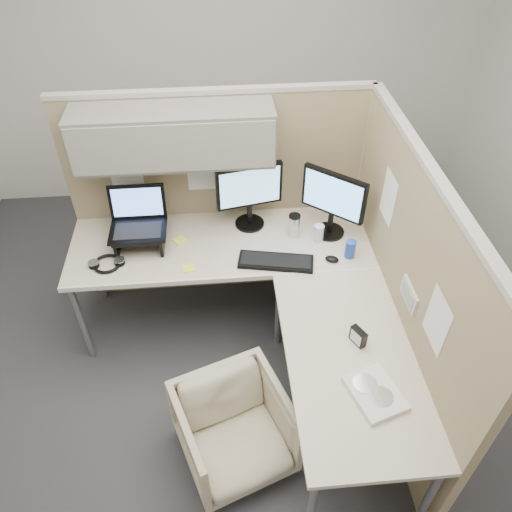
{
  "coord_description": "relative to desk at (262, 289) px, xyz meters",
  "views": [
    {
      "loc": [
        -0.1,
        -1.99,
        2.87
      ],
      "look_at": [
        0.1,
        0.25,
        0.85
      ],
      "focal_mm": 35.0,
      "sensor_mm": 36.0,
      "label": 1
    }
  ],
  "objects": [
    {
      "name": "ground",
      "position": [
        -0.12,
        -0.13,
        -0.69
      ],
      "size": [
        4.5,
        4.5,
        0.0
      ],
      "primitive_type": "plane",
      "color": "#303034",
      "rests_on": "ground"
    },
    {
      "name": "partition_back",
      "position": [
        -0.34,
        0.7,
        0.41
      ],
      "size": [
        2.0,
        0.36,
        1.63
      ],
      "color": "#9C8A66",
      "rests_on": "ground"
    },
    {
      "name": "partition_right",
      "position": [
        0.78,
        -0.19,
        0.13
      ],
      "size": [
        0.07,
        2.03,
        1.63
      ],
      "color": "#9C8A66",
      "rests_on": "ground"
    },
    {
      "name": "desk",
      "position": [
        0.0,
        0.0,
        0.0
      ],
      "size": [
        2.0,
        1.98,
        0.73
      ],
      "color": "beige",
      "rests_on": "ground"
    },
    {
      "name": "office_chair",
      "position": [
        -0.22,
        -0.68,
        -0.39
      ],
      "size": [
        0.73,
        0.71,
        0.6
      ],
      "primitive_type": "imported",
      "rotation": [
        0.0,
        0.0,
        0.34
      ],
      "color": "beige",
      "rests_on": "ground"
    },
    {
      "name": "monitor_left",
      "position": [
        -0.03,
        0.59,
        0.32
      ],
      "size": [
        0.44,
        0.2,
        0.47
      ],
      "rotation": [
        0.0,
        0.0,
        0.2
      ],
      "color": "black",
      "rests_on": "desk"
    },
    {
      "name": "monitor_right",
      "position": [
        0.5,
        0.45,
        0.32
      ],
      "size": [
        0.36,
        0.31,
        0.47
      ],
      "rotation": [
        0.0,
        0.0,
        -0.7
      ],
      "color": "black",
      "rests_on": "desk"
    },
    {
      "name": "laptop_station",
      "position": [
        -0.75,
        0.44,
        0.19
      ],
      "size": [
        0.36,
        0.31,
        0.37
      ],
      "color": "black",
      "rests_on": "desk"
    },
    {
      "name": "keyboard",
      "position": [
        0.11,
        0.18,
        0.05
      ],
      "size": [
        0.49,
        0.25,
        0.02
      ],
      "primitive_type": "cube",
      "rotation": [
        0.0,
        0.0,
        -0.2
      ],
      "color": "black",
      "rests_on": "desk"
    },
    {
      "name": "mouse",
      "position": [
        0.46,
        0.17,
        0.06
      ],
      "size": [
        0.1,
        0.09,
        0.03
      ],
      "primitive_type": "ellipsoid",
      "rotation": [
        0.0,
        0.0,
        -0.41
      ],
      "color": "black",
      "rests_on": "desk"
    },
    {
      "name": "travel_mug",
      "position": [
        0.26,
        0.44,
        0.13
      ],
      "size": [
        0.08,
        0.08,
        0.17
      ],
      "color": "silver",
      "rests_on": "desk"
    },
    {
      "name": "soda_can_green",
      "position": [
        0.58,
        0.2,
        0.1
      ],
      "size": [
        0.07,
        0.07,
        0.12
      ],
      "primitive_type": "cylinder",
      "color": "#1E3FA5",
      "rests_on": "desk"
    },
    {
      "name": "soda_can_silver",
      "position": [
        0.41,
        0.38,
        0.1
      ],
      "size": [
        0.07,
        0.07,
        0.12
      ],
      "primitive_type": "cylinder",
      "color": "silver",
      "rests_on": "desk"
    },
    {
      "name": "sticky_note_a",
      "position": [
        -0.44,
        0.18,
        0.05
      ],
      "size": [
        0.09,
        0.09,
        0.01
      ],
      "primitive_type": "cube",
      "rotation": [
        0.0,
        0.0,
        0.21
      ],
      "color": "#FAFA41",
      "rests_on": "desk"
    },
    {
      "name": "sticky_note_c",
      "position": [
        -0.5,
        0.45,
        0.05
      ],
      "size": [
        0.11,
        0.11,
        0.01
      ],
      "primitive_type": "cube",
      "rotation": [
        0.0,
        0.0,
        0.6
      ],
      "color": "#FAFA41",
      "rests_on": "desk"
    },
    {
      "name": "headphones",
      "position": [
        -0.95,
        0.25,
        0.06
      ],
      "size": [
        0.22,
        0.19,
        0.03
      ],
      "rotation": [
        0.0,
        0.0,
        0.07
      ],
      "color": "black",
      "rests_on": "desk"
    },
    {
      "name": "paper_stack",
      "position": [
        0.48,
        -0.81,
        0.06
      ],
      "size": [
        0.29,
        0.33,
        0.03
      ],
      "rotation": [
        0.0,
        0.0,
        0.31
      ],
      "color": "white",
      "rests_on": "desk"
    },
    {
      "name": "desk_clock",
      "position": [
        0.47,
        -0.48,
        0.09
      ],
      "size": [
        0.08,
        0.1,
        0.1
      ],
      "rotation": [
        0.0,
        0.0,
        -1.07
      ],
      "color": "black",
      "rests_on": "desk"
    }
  ]
}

